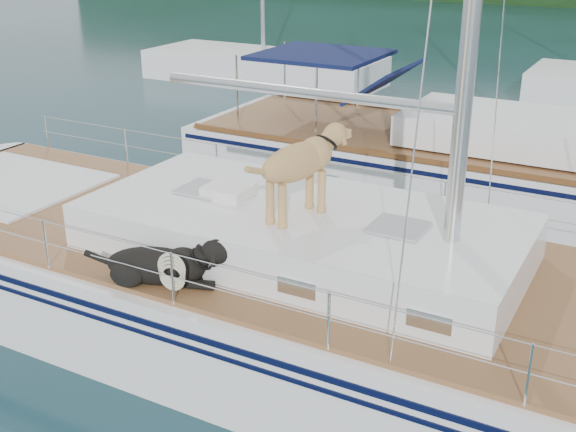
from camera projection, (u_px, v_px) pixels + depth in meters
The scene contains 4 objects.
ground at pixel (248, 326), 9.55m from camera, with size 120.00×120.00×0.00m, color black.
main_sailboat at pixel (253, 282), 9.24m from camera, with size 12.00×3.87×14.01m.
neighbor_sailboat at pixel (475, 167), 13.80m from camera, with size 11.00×3.50×13.30m.
bg_boat_west at pixel (264, 68), 24.33m from camera, with size 8.00×3.00×11.65m.
Camera 1 is at (4.46, -7.03, 4.93)m, focal length 45.00 mm.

